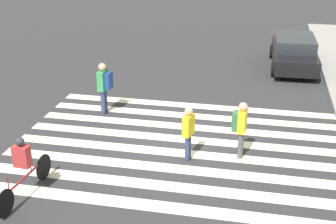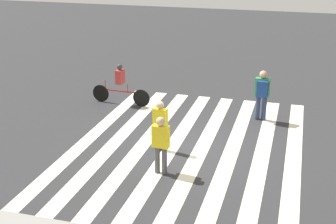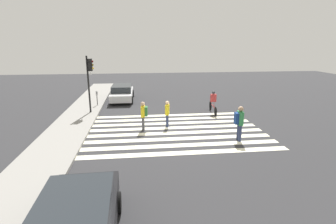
{
  "view_description": "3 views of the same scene",
  "coord_description": "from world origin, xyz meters",
  "px_view_note": "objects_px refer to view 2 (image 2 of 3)",
  "views": [
    {
      "loc": [
        12.6,
        2.29,
        6.57
      ],
      "look_at": [
        0.89,
        -0.13,
        1.48
      ],
      "focal_mm": 50.0,
      "sensor_mm": 36.0,
      "label": 1
    },
    {
      "loc": [
        -3.12,
        13.18,
        6.29
      ],
      "look_at": [
        0.71,
        -0.27,
        1.02
      ],
      "focal_mm": 50.0,
      "sensor_mm": 36.0,
      "label": 2
    },
    {
      "loc": [
        -14.45,
        2.15,
        5.0
      ],
      "look_at": [
        -0.84,
        0.57,
        1.35
      ],
      "focal_mm": 28.0,
      "sensor_mm": 36.0,
      "label": 3
    }
  ],
  "objects_px": {
    "pedestrian_adult_blue_shirt": "(262,92)",
    "pedestrian_adult_tall_backpack": "(161,140)",
    "cyclist_far_lane": "(120,83)",
    "pedestrian_child_with_backpack": "(160,123)"
  },
  "relations": [
    {
      "from": "pedestrian_child_with_backpack",
      "to": "pedestrian_adult_blue_shirt",
      "type": "bearing_deg",
      "value": 66.42
    },
    {
      "from": "pedestrian_adult_blue_shirt",
      "to": "cyclist_far_lane",
      "type": "xyz_separation_m",
      "value": [
        5.51,
        -0.22,
        -0.21
      ]
    },
    {
      "from": "pedestrian_adult_tall_backpack",
      "to": "cyclist_far_lane",
      "type": "height_order",
      "value": "pedestrian_adult_tall_backpack"
    },
    {
      "from": "pedestrian_adult_tall_backpack",
      "to": "cyclist_far_lane",
      "type": "relative_size",
      "value": 0.69
    },
    {
      "from": "pedestrian_adult_tall_backpack",
      "to": "pedestrian_child_with_backpack",
      "type": "height_order",
      "value": "pedestrian_adult_tall_backpack"
    },
    {
      "from": "pedestrian_adult_blue_shirt",
      "to": "cyclist_far_lane",
      "type": "bearing_deg",
      "value": -177.22
    },
    {
      "from": "pedestrian_adult_blue_shirt",
      "to": "pedestrian_adult_tall_backpack",
      "type": "bearing_deg",
      "value": -110.34
    },
    {
      "from": "pedestrian_adult_tall_backpack",
      "to": "pedestrian_child_with_backpack",
      "type": "bearing_deg",
      "value": -66.69
    },
    {
      "from": "pedestrian_adult_tall_backpack",
      "to": "cyclist_far_lane",
      "type": "distance_m",
      "value": 6.01
    },
    {
      "from": "cyclist_far_lane",
      "to": "pedestrian_adult_tall_backpack",
      "type": "bearing_deg",
      "value": 126.32
    }
  ]
}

